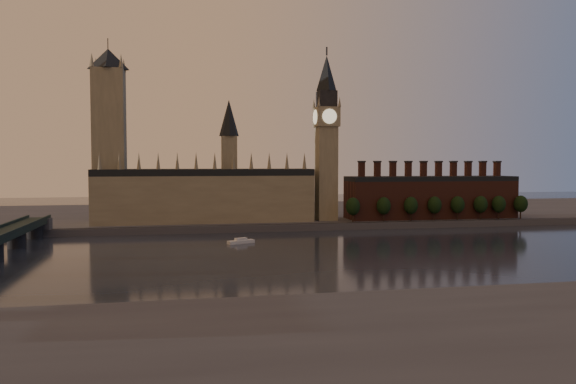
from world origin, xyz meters
name	(u,v)px	position (x,y,z in m)	size (l,w,h in m)	color
ground	(370,255)	(0.00, 0.00, 0.00)	(900.00, 900.00, 0.00)	black
north_bank	(289,214)	(0.00, 178.04, 2.00)	(900.00, 182.00, 4.00)	#49484E
palace_of_westminster	(206,193)	(-64.41, 114.91, 21.63)	(130.00, 30.30, 74.00)	gray
victoria_tower	(109,130)	(-120.00, 115.00, 59.09)	(24.00, 24.00, 108.00)	gray
big_ben	(326,135)	(10.00, 110.00, 56.83)	(15.00, 15.00, 107.00)	gray
chimney_block	(431,197)	(80.00, 110.00, 17.82)	(110.00, 25.00, 37.00)	#562A20
embankment_tree_0	(353,206)	(22.54, 94.62, 13.47)	(8.60, 8.60, 14.88)	black
embankment_tree_1	(384,206)	(42.32, 95.15, 13.47)	(8.60, 8.60, 14.88)	black
embankment_tree_2	(411,205)	(59.92, 95.00, 13.47)	(8.60, 8.60, 14.88)	black
embankment_tree_3	(435,205)	(75.65, 95.07, 13.47)	(8.60, 8.60, 14.88)	black
embankment_tree_4	(458,205)	(91.11, 94.97, 13.47)	(8.60, 8.60, 14.88)	black
embankment_tree_5	(481,204)	(106.65, 94.58, 13.47)	(8.60, 8.60, 14.88)	black
embankment_tree_6	(499,204)	(118.72, 93.74, 13.47)	(8.60, 8.60, 14.88)	black
embankment_tree_7	(521,204)	(134.18, 93.66, 13.47)	(8.60, 8.60, 14.88)	black
river_boat	(241,241)	(-50.56, 46.13, 1.05)	(14.14, 8.79, 2.74)	silver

